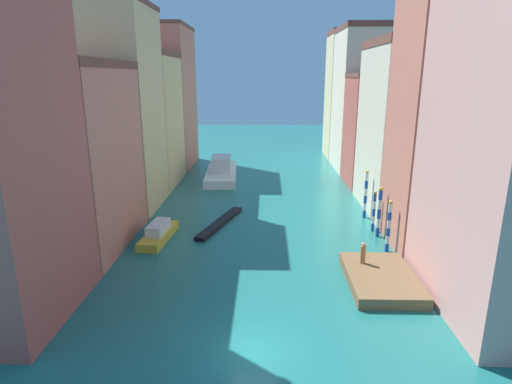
% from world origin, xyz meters
% --- Properties ---
extents(ground_plane, '(154.00, 154.00, 0.00)m').
position_xyz_m(ground_plane, '(0.00, 24.50, 0.00)').
color(ground_plane, '#1E6B66').
extents(building_left_1, '(7.07, 11.85, 14.76)m').
position_xyz_m(building_left_1, '(-14.32, 13.70, 7.39)').
color(building_left_1, '#C6705B').
rests_on(building_left_1, ground).
extents(building_left_2, '(7.07, 9.23, 20.46)m').
position_xyz_m(building_left_2, '(-14.32, 24.34, 10.24)').
color(building_left_2, '#DBB77A').
rests_on(building_left_2, ground).
extents(building_left_3, '(7.07, 10.61, 16.45)m').
position_xyz_m(building_left_3, '(-14.32, 34.22, 8.24)').
color(building_left_3, '#DBB77A').
rests_on(building_left_3, ground).
extents(building_left_4, '(7.07, 11.58, 20.61)m').
position_xyz_m(building_left_4, '(-14.32, 45.34, 10.31)').
color(building_left_4, '#C6705B').
rests_on(building_left_4, ground).
extents(building_right_1, '(7.07, 7.55, 21.98)m').
position_xyz_m(building_right_1, '(14.32, 14.64, 11.00)').
color(building_right_1, '#C6705B').
rests_on(building_right_1, ground).
extents(building_right_2, '(7.07, 11.55, 17.05)m').
position_xyz_m(building_right_2, '(14.32, 24.14, 8.54)').
color(building_right_2, beige).
rests_on(building_right_2, ground).
extents(building_right_3, '(7.07, 8.55, 13.88)m').
position_xyz_m(building_right_3, '(14.32, 34.46, 6.95)').
color(building_right_3, '#B25147').
rests_on(building_right_3, ground).
extents(building_right_4, '(7.07, 11.05, 20.35)m').
position_xyz_m(building_right_4, '(14.32, 44.19, 10.19)').
color(building_right_4, beige).
rests_on(building_right_4, ground).
extents(building_right_5, '(7.07, 8.43, 20.69)m').
position_xyz_m(building_right_5, '(14.32, 54.24, 10.36)').
color(building_right_5, beige).
rests_on(building_right_5, ground).
extents(waterfront_dock, '(4.45, 6.91, 0.76)m').
position_xyz_m(waterfront_dock, '(8.33, 7.39, 0.38)').
color(waterfront_dock, brown).
rests_on(waterfront_dock, ground).
extents(person_on_dock, '(0.36, 0.36, 1.56)m').
position_xyz_m(person_on_dock, '(7.41, 8.97, 1.48)').
color(person_on_dock, olive).
rests_on(person_on_dock, waterfront_dock).
extents(mooring_pole_0, '(0.34, 0.34, 4.26)m').
position_xyz_m(mooring_pole_0, '(10.24, 12.84, 2.18)').
color(mooring_pole_0, '#1E479E').
rests_on(mooring_pole_0, ground).
extents(mooring_pole_1, '(0.36, 0.36, 4.49)m').
position_xyz_m(mooring_pole_1, '(10.30, 16.02, 2.30)').
color(mooring_pole_1, '#1E479E').
rests_on(mooring_pole_1, ground).
extents(mooring_pole_2, '(0.29, 0.29, 3.76)m').
position_xyz_m(mooring_pole_2, '(10.22, 17.42, 1.92)').
color(mooring_pole_2, '#1E479E').
rests_on(mooring_pole_2, ground).
extents(mooring_pole_3, '(0.35, 0.35, 4.82)m').
position_xyz_m(mooring_pole_3, '(10.28, 21.05, 2.47)').
color(mooring_pole_3, '#1E479E').
rests_on(mooring_pole_3, ground).
extents(vaporetto_white, '(4.67, 12.75, 2.94)m').
position_xyz_m(vaporetto_white, '(-5.59, 37.24, 0.99)').
color(vaporetto_white, white).
rests_on(vaporetto_white, ground).
extents(gondola_black, '(3.58, 8.89, 0.37)m').
position_xyz_m(gondola_black, '(-3.76, 18.69, 0.19)').
color(gondola_black, black).
rests_on(gondola_black, ground).
extents(motorboat_0, '(2.30, 6.14, 1.51)m').
position_xyz_m(motorboat_0, '(-8.63, 14.89, 0.57)').
color(motorboat_0, gold).
rests_on(motorboat_0, ground).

